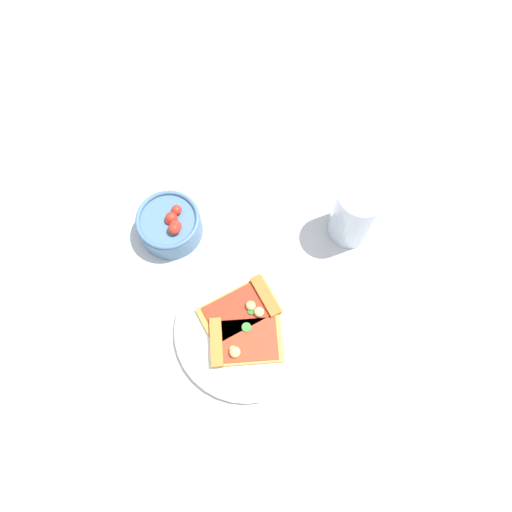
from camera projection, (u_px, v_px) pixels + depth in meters
ground_plane at (243, 322)px, 0.91m from camera, size 2.40×2.40×0.00m
plate at (246, 330)px, 0.89m from camera, size 0.25×0.25×0.01m
pizza_slice_near at (240, 342)px, 0.87m from camera, size 0.11×0.14×0.03m
pizza_slice_far at (244, 309)px, 0.89m from camera, size 0.09×0.14×0.02m
salad_bowl at (170, 225)px, 0.94m from camera, size 0.12×0.12×0.07m
soda_glass at (355, 214)px, 0.91m from camera, size 0.08×0.08×0.14m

